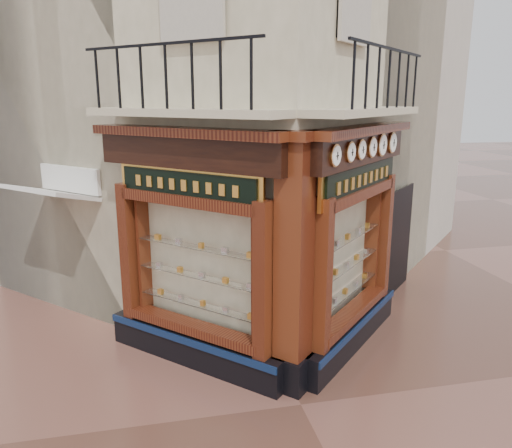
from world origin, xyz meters
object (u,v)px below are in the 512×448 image
object	(u,v)px
clock_b	(350,152)
awning	(64,324)
signboard_left	(187,185)
clock_a	(335,156)
corner_pilaster	(294,269)
clock_e	(382,145)
clock_c	(361,150)
clock_d	(372,147)
signboard_right	(361,179)
clock_f	(392,143)

from	to	relation	value
clock_b	awning	bearing A→B (deg)	104.94
clock_b	signboard_left	size ratio (longest dim) A/B	0.16
clock_a	signboard_left	size ratio (longest dim) A/B	0.16
clock_b	corner_pilaster	bearing A→B (deg)	155.45
clock_b	clock_e	size ratio (longest dim) A/B	0.80
corner_pilaster	awning	distance (m)	5.34
clock_b	signboard_left	distance (m)	2.56
clock_c	clock_d	xyz separation A→B (m)	(0.35, 0.35, 0.00)
clock_c	signboard_right	distance (m)	0.65
clock_a	clock_b	xyz separation A→B (m)	(0.39, 0.39, -0.00)
clock_d	clock_e	world-z (taller)	clock_e
clock_b	awning	world-z (taller)	clock_b
clock_e	signboard_right	world-z (taller)	clock_e
clock_e	awning	world-z (taller)	clock_e
clock_d	signboard_left	xyz separation A→B (m)	(-3.09, -0.01, -0.52)
clock_b	clock_f	xyz separation A→B (m)	(1.40, 1.40, 0.00)
corner_pilaster	signboard_left	world-z (taller)	corner_pilaster
clock_a	awning	bearing A→B (deg)	99.29
corner_pilaster	clock_d	distance (m)	2.55
clock_f	signboard_left	world-z (taller)	clock_f
corner_pilaster	signboard_left	bearing A→B (deg)	100.25
clock_c	clock_f	bearing A→B (deg)	-0.00
clock_e	clock_f	bearing A→B (deg)	-0.00
clock_c	clock_f	xyz separation A→B (m)	(1.09, 1.09, 0.00)
clock_c	signboard_left	xyz separation A→B (m)	(-2.74, 0.34, -0.52)
clock_a	clock_e	size ratio (longest dim) A/B	0.82
corner_pilaster	clock_d	bearing A→B (deg)	-12.85
clock_d	clock_f	size ratio (longest dim) A/B	0.90
awning	signboard_left	size ratio (longest dim) A/B	0.82
clock_f	signboard_left	xyz separation A→B (m)	(-3.83, -0.75, -0.52)
corner_pilaster	signboard_left	xyz separation A→B (m)	(-1.46, 1.01, 1.15)
signboard_right	signboard_left	bearing A→B (deg)	135.00
clock_d	clock_f	distance (m)	1.05
clock_a	clock_b	bearing A→B (deg)	-0.00
clock_d	clock_f	xyz separation A→B (m)	(0.74, 0.74, 0.00)
clock_a	clock_e	world-z (taller)	clock_e
clock_b	signboard_right	world-z (taller)	clock_b
clock_a	signboard_left	distance (m)	2.34
signboard_left	signboard_right	bearing A→B (deg)	-135.00
clock_f	awning	xyz separation A→B (m)	(-6.22, 1.38, -3.62)
signboard_right	clock_f	bearing A→B (deg)	-5.40
corner_pilaster	clock_e	bearing A→B (deg)	-10.24
clock_f	signboard_left	bearing A→B (deg)	146.07
corner_pilaster	clock_f	world-z (taller)	corner_pilaster
clock_d	signboard_left	world-z (taller)	clock_d
corner_pilaster	clock_e	world-z (taller)	corner_pilaster
clock_b	clock_c	world-z (taller)	clock_c
clock_c	clock_e	distance (m)	0.99
corner_pilaster	signboard_right	xyz separation A→B (m)	(1.46, 1.01, 1.15)
clock_d	clock_e	xyz separation A→B (m)	(0.35, 0.35, 0.00)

